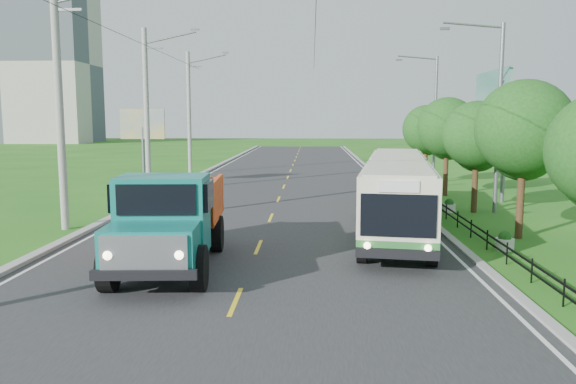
# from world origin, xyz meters

# --- Properties ---
(ground) EXTENTS (240.00, 240.00, 0.00)m
(ground) POSITION_xyz_m (0.00, 0.00, 0.00)
(ground) COLOR #205E16
(ground) RESTS_ON ground
(road) EXTENTS (14.00, 120.00, 0.02)m
(road) POSITION_xyz_m (0.00, 20.00, 0.01)
(road) COLOR #28282B
(road) RESTS_ON ground
(curb_left) EXTENTS (0.40, 120.00, 0.15)m
(curb_left) POSITION_xyz_m (-7.20, 20.00, 0.07)
(curb_left) COLOR #9E9E99
(curb_left) RESTS_ON ground
(curb_right) EXTENTS (0.30, 120.00, 0.10)m
(curb_right) POSITION_xyz_m (7.15, 20.00, 0.05)
(curb_right) COLOR #9E9E99
(curb_right) RESTS_ON ground
(edge_line_left) EXTENTS (0.12, 120.00, 0.00)m
(edge_line_left) POSITION_xyz_m (-6.65, 20.00, 0.02)
(edge_line_left) COLOR silver
(edge_line_left) RESTS_ON road
(edge_line_right) EXTENTS (0.12, 120.00, 0.00)m
(edge_line_right) POSITION_xyz_m (6.65, 20.00, 0.02)
(edge_line_right) COLOR silver
(edge_line_right) RESTS_ON road
(centre_dash) EXTENTS (0.12, 2.20, 0.00)m
(centre_dash) POSITION_xyz_m (0.00, 0.00, 0.02)
(centre_dash) COLOR yellow
(centre_dash) RESTS_ON road
(railing_right) EXTENTS (0.04, 40.00, 0.60)m
(railing_right) POSITION_xyz_m (8.00, 14.00, 0.30)
(railing_right) COLOR black
(railing_right) RESTS_ON ground
(pole_near) EXTENTS (3.51, 0.32, 10.00)m
(pole_near) POSITION_xyz_m (-8.26, 9.00, 5.09)
(pole_near) COLOR gray
(pole_near) RESTS_ON ground
(pole_mid) EXTENTS (3.51, 0.32, 10.00)m
(pole_mid) POSITION_xyz_m (-8.26, 21.00, 5.09)
(pole_mid) COLOR gray
(pole_mid) RESTS_ON ground
(pole_far) EXTENTS (3.51, 0.32, 10.00)m
(pole_far) POSITION_xyz_m (-8.26, 33.00, 5.09)
(pole_far) COLOR gray
(pole_far) RESTS_ON ground
(tree_third) EXTENTS (3.60, 3.62, 6.00)m
(tree_third) POSITION_xyz_m (9.86, 8.14, 3.99)
(tree_third) COLOR #382314
(tree_third) RESTS_ON ground
(tree_fourth) EXTENTS (3.24, 3.31, 5.40)m
(tree_fourth) POSITION_xyz_m (9.86, 14.14, 3.59)
(tree_fourth) COLOR #382314
(tree_fourth) RESTS_ON ground
(tree_fifth) EXTENTS (3.48, 3.52, 5.80)m
(tree_fifth) POSITION_xyz_m (9.86, 20.14, 3.85)
(tree_fifth) COLOR #382314
(tree_fifth) RESTS_ON ground
(tree_back) EXTENTS (3.30, 3.36, 5.50)m
(tree_back) POSITION_xyz_m (9.86, 26.14, 3.65)
(tree_back) COLOR #382314
(tree_back) RESTS_ON ground
(streetlight_mid) EXTENTS (3.02, 0.20, 9.07)m
(streetlight_mid) POSITION_xyz_m (10.64, 14.00, 4.90)
(streetlight_mid) COLOR slate
(streetlight_mid) RESTS_ON ground
(streetlight_far) EXTENTS (3.02, 0.20, 9.07)m
(streetlight_far) POSITION_xyz_m (10.64, 28.00, 4.90)
(streetlight_far) COLOR slate
(streetlight_far) RESTS_ON ground
(planter_near) EXTENTS (0.64, 0.64, 0.67)m
(planter_near) POSITION_xyz_m (8.60, 6.00, 0.29)
(planter_near) COLOR silver
(planter_near) RESTS_ON ground
(planter_mid) EXTENTS (0.64, 0.64, 0.67)m
(planter_mid) POSITION_xyz_m (8.60, 14.00, 0.29)
(planter_mid) COLOR silver
(planter_mid) RESTS_ON ground
(planter_far) EXTENTS (0.64, 0.64, 0.67)m
(planter_far) POSITION_xyz_m (8.60, 22.00, 0.29)
(planter_far) COLOR silver
(planter_far) RESTS_ON ground
(billboard_left) EXTENTS (3.00, 0.20, 5.20)m
(billboard_left) POSITION_xyz_m (-9.50, 24.00, 3.87)
(billboard_left) COLOR slate
(billboard_left) RESTS_ON ground
(billboard_right) EXTENTS (0.24, 6.00, 7.30)m
(billboard_right) POSITION_xyz_m (12.30, 20.00, 5.34)
(billboard_right) COLOR slate
(billboard_right) RESTS_ON ground
(apartment_near) EXTENTS (28.00, 14.00, 30.00)m
(apartment_near) POSITION_xyz_m (-55.00, 95.00, 15.00)
(apartment_near) COLOR #B7B2A3
(apartment_near) RESTS_ON ground
(bus) EXTENTS (4.49, 15.01, 2.86)m
(bus) POSITION_xyz_m (5.42, 9.82, 1.72)
(bus) COLOR #2D7131
(bus) RESTS_ON ground
(dump_truck) EXTENTS (3.13, 7.13, 2.93)m
(dump_truck) POSITION_xyz_m (-2.42, 3.20, 1.66)
(dump_truck) COLOR #137770
(dump_truck) RESTS_ON ground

